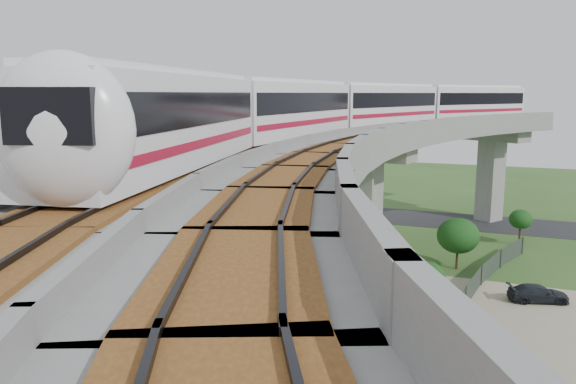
# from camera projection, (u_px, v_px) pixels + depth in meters

# --- Properties ---
(ground) EXTENTS (160.00, 160.00, 0.00)m
(ground) POSITION_uv_depth(u_px,v_px,m) (306.00, 318.00, 33.45)
(ground) COLOR #2C5220
(ground) RESTS_ON ground
(dirt_lot) EXTENTS (18.00, 26.00, 0.04)m
(dirt_lot) POSITION_uv_depth(u_px,v_px,m) (570.00, 376.00, 26.58)
(dirt_lot) COLOR gray
(dirt_lot) RESTS_ON ground
(asphalt_road) EXTENTS (60.00, 8.00, 0.03)m
(asphalt_road) POSITION_uv_depth(u_px,v_px,m) (399.00, 217.00, 60.95)
(asphalt_road) COLOR #232326
(asphalt_road) RESTS_ON ground
(viaduct) EXTENTS (19.58, 73.98, 11.40)m
(viaduct) POSITION_uv_depth(u_px,v_px,m) (374.00, 171.00, 30.49)
(viaduct) COLOR #99968E
(viaduct) RESTS_ON ground
(metro_train) EXTENTS (15.80, 60.53, 3.64)m
(metro_train) POSITION_uv_depth(u_px,v_px,m) (366.00, 106.00, 39.54)
(metro_train) COLOR white
(metro_train) RESTS_ON ground
(fence) EXTENTS (3.87, 38.73, 1.50)m
(fence) POSITION_uv_depth(u_px,v_px,m) (479.00, 331.00, 29.81)
(fence) COLOR #2D382D
(fence) RESTS_ON ground
(tree_0) EXTENTS (1.99, 1.99, 3.21)m
(tree_0) POSITION_uv_depth(u_px,v_px,m) (521.00, 219.00, 49.03)
(tree_0) COLOR #382314
(tree_0) RESTS_ON ground
(tree_1) EXTENTS (3.16, 3.16, 3.97)m
(tree_1) POSITION_uv_depth(u_px,v_px,m) (458.00, 236.00, 42.38)
(tree_1) COLOR #382314
(tree_1) RESTS_ON ground
(tree_2) EXTENTS (2.25, 2.25, 3.27)m
(tree_2) POSITION_uv_depth(u_px,v_px,m) (426.00, 277.00, 33.79)
(tree_2) COLOR #382314
(tree_2) RESTS_ON ground
(tree_3) EXTENTS (2.75, 2.75, 3.44)m
(tree_3) POSITION_uv_depth(u_px,v_px,m) (395.00, 337.00, 25.56)
(tree_3) COLOR #382314
(tree_3) RESTS_ON ground
(car_dark) EXTENTS (4.04, 2.59, 1.09)m
(car_dark) POSITION_uv_depth(u_px,v_px,m) (538.00, 293.00, 35.93)
(car_dark) COLOR black
(car_dark) RESTS_ON dirt_lot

